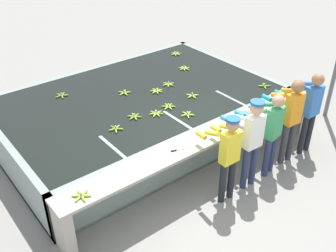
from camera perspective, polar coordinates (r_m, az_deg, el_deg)
name	(u,v)px	position (r m, az deg, el deg)	size (l,w,h in m)	color
ground_plane	(211,185)	(7.05, 6.33, -8.46)	(80.00, 80.00, 0.00)	gray
wash_tank	(138,114)	(8.22, -4.35, 1.80)	(5.50, 3.60, 0.88)	gray
work_ledge	(205,149)	(6.78, 5.33, -3.30)	(5.50, 0.45, 0.88)	#A8A393
worker_0	(228,152)	(6.24, 8.72, -3.68)	(0.41, 0.71, 1.57)	#1E2328
worker_1	(252,136)	(6.57, 12.05, -1.41)	(0.43, 0.73, 1.67)	navy
worker_2	(272,128)	(6.98, 14.85, -0.27)	(0.48, 0.74, 1.59)	navy
worker_3	(291,114)	(7.37, 17.45, 1.70)	(0.44, 0.73, 1.69)	#38383D
worker_4	(311,106)	(7.78, 19.98, 2.75)	(0.42, 0.72, 1.67)	#1E2328
banana_bunch_floating_0	(168,84)	(8.38, 0.07, 6.10)	(0.28, 0.28, 0.08)	#9EC642
banana_bunch_floating_1	(168,106)	(7.51, 0.05, 2.85)	(0.27, 0.28, 0.08)	#8CB738
banana_bunch_floating_2	(124,93)	(8.07, -6.36, 4.83)	(0.28, 0.27, 0.08)	#9EC642
banana_bunch_floating_3	(62,95)	(8.20, -15.19, 4.31)	(0.27, 0.28, 0.08)	#75A333
banana_bunch_floating_4	(192,96)	(7.93, 3.52, 4.44)	(0.27, 0.27, 0.08)	#9EC642
banana_bunch_floating_5	(134,116)	(7.21, -4.91, 1.38)	(0.28, 0.28, 0.08)	#75A333
banana_bunch_floating_6	(157,91)	(8.10, -1.67, 5.12)	(0.28, 0.28, 0.08)	#9EC642
banana_bunch_floating_7	(184,68)	(9.16, 2.36, 8.37)	(0.28, 0.28, 0.08)	#9EC642
banana_bunch_floating_8	(116,129)	(6.88, -7.61, -0.38)	(0.27, 0.27, 0.08)	#75A333
banana_bunch_floating_9	(264,86)	(8.55, 13.81, 5.68)	(0.24, 0.24, 0.08)	#7FAD33
banana_bunch_floating_10	(176,54)	(10.00, 1.15, 10.45)	(0.28, 0.28, 0.08)	#9EC642
banana_bunch_floating_11	(156,113)	(7.29, -1.73, 1.86)	(0.28, 0.28, 0.08)	#93BC3D
banana_bunch_floating_12	(187,114)	(7.26, 2.84, 1.69)	(0.28, 0.27, 0.08)	#93BC3D
banana_bunch_ledge_0	(278,103)	(7.91, 15.69, 3.19)	(0.28, 0.28, 0.08)	#75A333
banana_bunch_ledge_1	(81,196)	(5.56, -12.46, -9.86)	(0.27, 0.28, 0.08)	#9EC642
knife_0	(178,150)	(6.31, 1.42, -3.46)	(0.34, 0.12, 0.02)	silver
knife_1	(253,113)	(7.46, 12.21, 1.82)	(0.35, 0.04, 0.02)	silver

